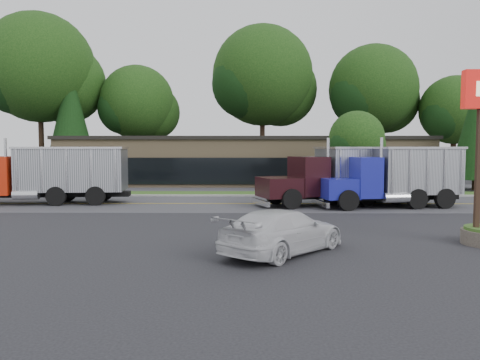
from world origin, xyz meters
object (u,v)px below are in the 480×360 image
object	(u,v)px
dump_truck_blue	(397,175)
dump_truck_maroon	(346,174)
rally_car	(283,231)
dump_truck_red	(48,173)

from	to	relation	value
dump_truck_blue	dump_truck_maroon	bearing A→B (deg)	-36.66
rally_car	dump_truck_maroon	bearing A→B (deg)	-69.48
dump_truck_red	dump_truck_blue	xyz separation A→B (m)	(20.16, -1.30, -0.01)
dump_truck_maroon	rally_car	size ratio (longest dim) A/B	1.99
dump_truck_blue	rally_car	distance (m)	13.68
dump_truck_maroon	rally_car	world-z (taller)	dump_truck_maroon
dump_truck_maroon	dump_truck_red	bearing A→B (deg)	-18.86
rally_car	dump_truck_blue	bearing A→B (deg)	-81.59
dump_truck_blue	rally_car	bearing A→B (deg)	47.72
dump_truck_blue	rally_car	xyz separation A→B (m)	(-7.30, -11.52, -1.10)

